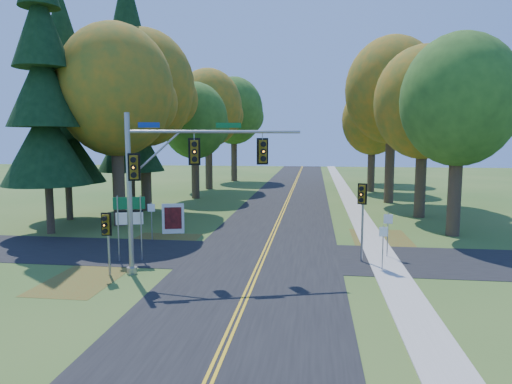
# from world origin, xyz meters

# --- Properties ---
(ground) EXTENTS (160.00, 160.00, 0.00)m
(ground) POSITION_xyz_m (0.00, 0.00, 0.00)
(ground) COLOR #2D531D
(ground) RESTS_ON ground
(road_main) EXTENTS (8.00, 160.00, 0.02)m
(road_main) POSITION_xyz_m (0.00, 0.00, 0.01)
(road_main) COLOR black
(road_main) RESTS_ON ground
(road_cross) EXTENTS (60.00, 6.00, 0.02)m
(road_cross) POSITION_xyz_m (0.00, 2.00, 0.01)
(road_cross) COLOR black
(road_cross) RESTS_ON ground
(centerline_left) EXTENTS (0.10, 160.00, 0.01)m
(centerline_left) POSITION_xyz_m (-0.10, 0.00, 0.03)
(centerline_left) COLOR gold
(centerline_left) RESTS_ON road_main
(centerline_right) EXTENTS (0.10, 160.00, 0.01)m
(centerline_right) POSITION_xyz_m (0.10, 0.00, 0.03)
(centerline_right) COLOR gold
(centerline_right) RESTS_ON road_main
(sidewalk_east) EXTENTS (1.60, 160.00, 0.06)m
(sidewalk_east) POSITION_xyz_m (6.20, 0.00, 0.03)
(sidewalk_east) COLOR #9E998E
(sidewalk_east) RESTS_ON ground
(leaf_patch_w_near) EXTENTS (4.00, 6.00, 0.00)m
(leaf_patch_w_near) POSITION_xyz_m (-6.50, 4.00, 0.01)
(leaf_patch_w_near) COLOR brown
(leaf_patch_w_near) RESTS_ON ground
(leaf_patch_e) EXTENTS (3.50, 8.00, 0.00)m
(leaf_patch_e) POSITION_xyz_m (6.80, 6.00, 0.01)
(leaf_patch_e) COLOR brown
(leaf_patch_e) RESTS_ON ground
(leaf_patch_w_far) EXTENTS (3.00, 5.00, 0.00)m
(leaf_patch_w_far) POSITION_xyz_m (-7.50, -3.00, 0.01)
(leaf_patch_w_far) COLOR brown
(leaf_patch_w_far) RESTS_ON ground
(tree_w_a) EXTENTS (8.00, 8.00, 14.15)m
(tree_w_a) POSITION_xyz_m (-11.13, 9.38, 9.49)
(tree_w_a) COLOR #38281C
(tree_w_a) RESTS_ON ground
(tree_e_a) EXTENTS (7.20, 7.20, 12.73)m
(tree_e_a) POSITION_xyz_m (11.57, 8.77, 8.53)
(tree_e_a) COLOR #38281C
(tree_e_a) RESTS_ON ground
(tree_w_b) EXTENTS (8.60, 8.60, 15.38)m
(tree_w_b) POSITION_xyz_m (-11.72, 16.29, 10.37)
(tree_w_b) COLOR #38281C
(tree_w_b) RESTS_ON ground
(tree_e_b) EXTENTS (7.60, 7.60, 13.33)m
(tree_e_b) POSITION_xyz_m (10.97, 15.58, 8.90)
(tree_e_b) COLOR #38281C
(tree_e_b) RESTS_ON ground
(tree_w_c) EXTENTS (6.80, 6.80, 11.91)m
(tree_w_c) POSITION_xyz_m (-9.54, 24.47, 7.94)
(tree_w_c) COLOR #38281C
(tree_w_c) RESTS_ON ground
(tree_e_c) EXTENTS (8.80, 8.80, 15.79)m
(tree_e_c) POSITION_xyz_m (9.88, 23.69, 10.66)
(tree_e_c) COLOR #38281C
(tree_e_c) RESTS_ON ground
(tree_w_d) EXTENTS (8.20, 8.20, 14.56)m
(tree_w_d) POSITION_xyz_m (-10.13, 33.18, 9.78)
(tree_w_d) COLOR #38281C
(tree_w_d) RESTS_ON ground
(tree_e_d) EXTENTS (7.00, 7.00, 12.32)m
(tree_e_d) POSITION_xyz_m (9.26, 32.87, 8.24)
(tree_e_d) COLOR #38281C
(tree_e_d) RESTS_ON ground
(tree_w_e) EXTENTS (8.40, 8.40, 14.97)m
(tree_w_e) POSITION_xyz_m (-8.92, 44.09, 10.07)
(tree_w_e) COLOR #38281C
(tree_w_e) RESTS_ON ground
(tree_e_e) EXTENTS (7.80, 7.80, 13.74)m
(tree_e_e) POSITION_xyz_m (10.47, 43.58, 9.19)
(tree_e_e) COLOR #38281C
(tree_e_e) RESTS_ON ground
(pine_a) EXTENTS (5.60, 5.60, 19.48)m
(pine_a) POSITION_xyz_m (-14.50, 6.00, 9.18)
(pine_a) COLOR #38281C
(pine_a) RESTS_ON ground
(pine_b) EXTENTS (5.60, 5.60, 17.31)m
(pine_b) POSITION_xyz_m (-16.00, 11.00, 8.16)
(pine_b) COLOR #38281C
(pine_b) RESTS_ON ground
(pine_c) EXTENTS (5.60, 5.60, 20.56)m
(pine_c) POSITION_xyz_m (-13.00, 16.00, 9.69)
(pine_c) COLOR #38281C
(pine_c) RESTS_ON ground
(traffic_mast) EXTENTS (7.84, 2.63, 7.36)m
(traffic_mast) POSITION_xyz_m (-3.74, -1.43, 4.73)
(traffic_mast) COLOR gray
(traffic_mast) RESTS_ON ground
(east_signal_pole) EXTENTS (0.45, 0.54, 4.01)m
(east_signal_pole) POSITION_xyz_m (5.00, 1.38, 3.04)
(east_signal_pole) COLOR gray
(east_signal_pole) RESTS_ON ground
(ped_signal_pole) EXTENTS (0.46, 0.53, 2.93)m
(ped_signal_pole) POSITION_xyz_m (-6.58, -2.45, 2.18)
(ped_signal_pole) COLOR gray
(ped_signal_pole) RESTS_ON ground
(route_sign_cluster) EXTENTS (1.52, 0.50, 3.37)m
(route_sign_cluster) POSITION_xyz_m (-6.62, 0.21, 2.37)
(route_sign_cluster) COLOR gray
(route_sign_cluster) RESTS_ON ground
(info_kiosk) EXTENTS (1.43, 0.55, 1.97)m
(info_kiosk) POSITION_xyz_m (-6.51, 6.99, 0.98)
(info_kiosk) COLOR white
(info_kiosk) RESTS_ON ground
(reg_sign_e_north) EXTENTS (0.45, 0.08, 2.37)m
(reg_sign_e_north) POSITION_xyz_m (6.47, 2.58, 1.62)
(reg_sign_e_north) COLOR gray
(reg_sign_e_north) RESTS_ON ground
(reg_sign_e_south) EXTENTS (0.41, 0.14, 2.19)m
(reg_sign_e_south) POSITION_xyz_m (5.86, -0.01, 1.50)
(reg_sign_e_south) COLOR gray
(reg_sign_e_south) RESTS_ON ground
(reg_sign_w) EXTENTS (0.44, 0.09, 2.32)m
(reg_sign_w) POSITION_xyz_m (-7.24, 5.00, 1.59)
(reg_sign_w) COLOR gray
(reg_sign_w) RESTS_ON ground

